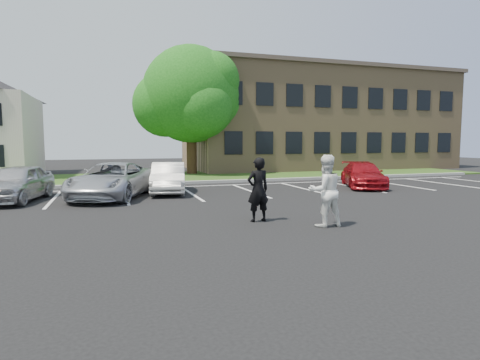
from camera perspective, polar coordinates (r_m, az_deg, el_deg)
name	(u,v)px	position (r m, az deg, el deg)	size (l,w,h in m)	color
ground_plane	(252,232)	(10.40, 1.74, -7.39)	(90.00, 90.00, 0.00)	black
curb	(176,183)	(21.91, -9.05, -0.41)	(40.00, 0.30, 0.15)	#959690
grass_strip	(166,177)	(25.85, -10.48, 0.40)	(44.00, 8.00, 0.08)	#1E4211
stall_lines	(216,190)	(19.24, -3.47, -1.38)	(34.00, 5.36, 0.01)	silver
office_building	(317,120)	(36.08, 10.84, 8.38)	(22.40, 10.40, 8.30)	#997D57
tree	(192,97)	(28.31, -6.86, 11.65)	(7.80, 7.20, 8.80)	black
man_black_suit	(258,190)	(11.57, 2.58, -1.38)	(0.68, 0.45, 1.86)	black
man_white_shirt	(325,191)	(11.14, 12.01, -1.51)	(0.95, 0.74, 1.96)	white
car_silver_west	(17,183)	(17.73, -29.16, -0.35)	(1.70, 4.21, 1.44)	#B5B5BA
car_silver_minivan	(112,180)	(17.25, -17.70, -0.05)	(2.39, 5.19, 1.44)	silver
car_white_sedan	(168,178)	(18.37, -10.15, 0.33)	(1.44, 4.13, 1.36)	silver
car_red_compact	(363,175)	(21.17, 17.09, 0.70)	(1.75, 4.29, 1.25)	maroon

